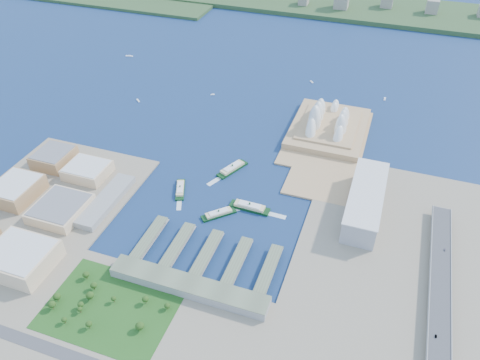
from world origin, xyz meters
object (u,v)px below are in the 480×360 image
at_px(toaster_building, 365,201).
at_px(car_c, 445,250).
at_px(ferry_b, 232,167).
at_px(ferry_d, 250,206).
at_px(ferry_c, 219,213).
at_px(opera_house, 330,116).
at_px(car_b, 436,336).
at_px(ferry_a, 180,188).

height_order(toaster_building, car_c, toaster_building).
relative_size(ferry_b, ferry_d, 0.98).
bearing_deg(car_c, toaster_building, 152.40).
xyz_separation_m(ferry_c, car_c, (304.72, 19.21, 10.62)).
relative_size(opera_house, ferry_c, 3.50).
height_order(opera_house, car_b, opera_house).
height_order(ferry_a, car_b, car_b).
distance_m(opera_house, car_b, 437.37).
distance_m(ferry_c, car_b, 319.11).
bearing_deg(opera_house, ferry_d, -105.37).
xyz_separation_m(ferry_a, ferry_d, (113.95, -4.66, 0.97)).
bearing_deg(ferry_c, car_c, -130.57).
bearing_deg(car_b, ferry_d, -29.24).
height_order(ferry_c, ferry_d, ferry_d).
height_order(ferry_a, car_c, car_c).
height_order(car_b, car_c, car_b).
relative_size(ferry_a, ferry_c, 0.96).
bearing_deg(ferry_c, ferry_d, -97.31).
bearing_deg(opera_house, car_c, -52.25).
distance_m(ferry_a, car_b, 402.22).
bearing_deg(ferry_c, ferry_a, 22.59).
bearing_deg(ferry_d, opera_house, -14.08).
bearing_deg(opera_house, ferry_a, -126.81).
bearing_deg(ferry_b, ferry_d, -30.37).
bearing_deg(ferry_b, opera_house, 78.03).
distance_m(opera_house, car_c, 325.44).
xyz_separation_m(ferry_d, car_c, (267.19, -8.94, 9.82)).
bearing_deg(ferry_b, car_c, 9.17).
relative_size(opera_house, ferry_b, 3.07).
relative_size(ferry_a, car_b, 11.25).
xyz_separation_m(ferry_c, ferry_d, (37.53, 28.15, 0.80)).
bearing_deg(toaster_building, ferry_b, 171.49).
xyz_separation_m(ferry_b, car_b, (315.41, -225.21, 10.03)).
relative_size(ferry_a, ferry_b, 0.85).
distance_m(ferry_a, ferry_c, 83.17).
height_order(ferry_a, ferry_b, ferry_b).
bearing_deg(opera_house, car_b, -64.09).
relative_size(ferry_d, car_b, 13.57).
bearing_deg(ferry_d, ferry_a, 88.95).
relative_size(ferry_b, car_b, 13.30).
relative_size(toaster_building, ferry_a, 3.12).
relative_size(ferry_a, car_c, 11.35).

